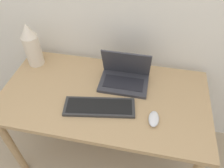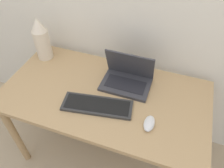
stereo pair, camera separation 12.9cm
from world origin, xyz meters
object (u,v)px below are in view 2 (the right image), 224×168
at_px(keyboard, 97,105).
at_px(laptop, 127,77).
at_px(vase, 41,39).
at_px(mouse, 149,123).

bearing_deg(keyboard, laptop, 66.22).
bearing_deg(vase, mouse, -21.75).
height_order(laptop, keyboard, laptop).
bearing_deg(mouse, laptop, 127.04).
height_order(laptop, vase, vase).
relative_size(laptop, vase, 0.98).
bearing_deg(laptop, keyboard, -113.78).
height_order(mouse, vase, vase).
relative_size(keyboard, mouse, 3.95).
relative_size(keyboard, vase, 1.37).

